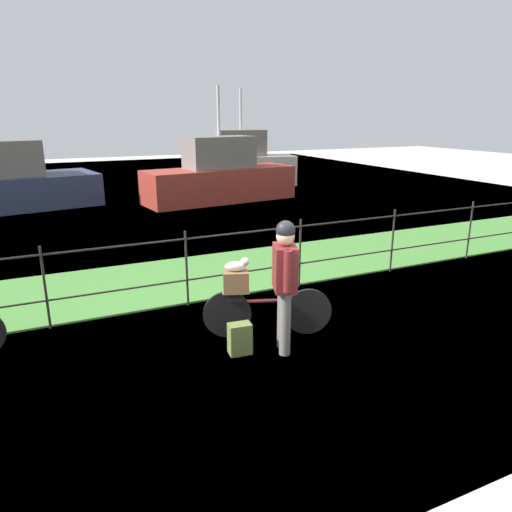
% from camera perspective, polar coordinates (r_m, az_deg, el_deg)
% --- Properties ---
extents(ground_plane, '(60.00, 60.00, 0.00)m').
position_cam_1_polar(ground_plane, '(6.27, 6.43, -10.80)').
color(ground_plane, beige).
extents(grass_strip, '(27.00, 2.40, 0.03)m').
position_cam_1_polar(grass_strip, '(8.98, -4.38, -2.00)').
color(grass_strip, '#478438').
rests_on(grass_strip, ground).
extents(harbor_water, '(30.00, 30.00, 0.00)m').
position_cam_1_polar(harbor_water, '(17.56, -15.03, 6.67)').
color(harbor_water, slate).
rests_on(harbor_water, ground).
extents(iron_fence, '(18.04, 0.04, 1.19)m').
position_cam_1_polar(iron_fence, '(7.67, -1.18, 0.10)').
color(iron_fence, '#28231E').
rests_on(iron_fence, ground).
extents(bicycle_main, '(1.64, 0.63, 0.64)m').
position_cam_1_polar(bicycle_main, '(6.40, 1.24, -6.68)').
color(bicycle_main, black).
rests_on(bicycle_main, ground).
extents(wooden_crate, '(0.39, 0.34, 0.28)m').
position_cam_1_polar(wooden_crate, '(6.21, -2.44, -3.05)').
color(wooden_crate, brown).
rests_on(wooden_crate, bicycle_main).
extents(terrier_dog, '(0.32, 0.23, 0.18)m').
position_cam_1_polar(terrier_dog, '(6.14, -2.23, -1.13)').
color(terrier_dog, silver).
rests_on(terrier_dog, wooden_crate).
extents(cyclist_person, '(0.38, 0.51, 1.68)m').
position_cam_1_polar(cyclist_person, '(5.77, 3.46, -2.35)').
color(cyclist_person, slate).
rests_on(cyclist_person, ground).
extents(backpack_on_paving, '(0.30, 0.21, 0.40)m').
position_cam_1_polar(backpack_on_paving, '(6.00, -1.95, -9.88)').
color(backpack_on_paving, olive).
rests_on(backpack_on_paving, ground).
extents(moored_boat_near, '(4.61, 2.53, 3.86)m').
position_cam_1_polar(moored_boat_near, '(20.24, -1.79, 10.90)').
color(moored_boat_near, silver).
rests_on(moored_boat_near, ground).
extents(moored_boat_far, '(5.33, 2.26, 3.77)m').
position_cam_1_polar(moored_boat_far, '(16.45, -4.36, 9.37)').
color(moored_boat_far, '#9E3328').
rests_on(moored_boat_far, ground).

